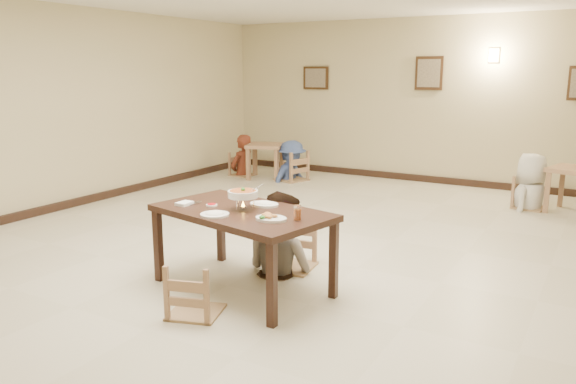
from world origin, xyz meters
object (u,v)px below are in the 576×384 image
Objects in this scene: bg_table_right at (576,177)px; bg_diner_c at (534,153)px; bg_chair_ll at (242,154)px; bg_chair_lr at (292,152)px; bg_diner_a at (242,135)px; main_table at (242,218)px; drink_glass at (297,213)px; bg_chair_rl at (532,178)px; chair_near at (194,264)px; main_diner at (280,192)px; bg_diner_b at (292,141)px; chair_far at (291,222)px; curry_warmer at (243,194)px; bg_table_left at (265,151)px.

bg_diner_c is (-0.59, -0.01, 0.30)m from bg_table_right.
bg_chair_lr reaches higher than bg_chair_ll.
bg_diner_c is at bearing 98.00° from bg_diner_a.
main_table is 1.08× the size of bg_diner_c.
bg_diner_c is (4.23, -0.10, 0.31)m from bg_chair_lr.
bg_table_right is at bearing 108.18° from bg_chair_lr.
bg_chair_rl is at bearing 75.13° from drink_glass.
chair_near is 1.09× the size of bg_table_right.
main_table is 1.08× the size of main_diner.
bg_diner_c is at bearing -127.70° from chair_near.
bg_chair_ll is 0.58× the size of bg_diner_b.
chair_far is 1.01m from drink_glass.
main_table is 0.62m from main_diner.
bg_table_right is 0.77× the size of bg_chair_lr.
bg_chair_ll is at bearing -75.29° from bg_diner_c.
bg_chair_ll is 5.31m from bg_chair_rl.
bg_diner_a is at bearing -67.46° from bg_chair_lr.
curry_warmer is 5.93m from bg_diner_a.
bg_chair_ll is at bearing 179.76° from bg_table_left.
main_diner is at bearing -8.71° from bg_diner_c.
bg_table_left is (-2.83, 4.87, -0.17)m from main_table.
bg_table_right is (2.55, 5.52, 0.09)m from chair_near.
bg_diner_c reaches higher than curry_warmer.
chair_far reaches higher than bg_table_right.
curry_warmer is (-0.05, -0.59, 0.08)m from main_diner.
bg_diner_c reaches higher than bg_table_right.
curry_warmer is 0.19× the size of bg_diner_c.
bg_diner_c is (1.93, 4.83, 0.14)m from main_table.
chair_far is at bearing -136.38° from bg_chair_ll.
main_diner reaches higher than bg_table_right.
bg_chair_lr is 4.23m from bg_chair_rl.
bg_diner_b is at bearing -83.22° from bg_chair_ll.
main_diner is at bearing 47.32° from bg_diner_a.
bg_chair_ll reaches higher than bg_table_left.
curry_warmer is at bearing 173.11° from drink_glass.
bg_diner_b is (-2.40, 4.21, 0.26)m from chair_far.
bg_chair_rl is at bearing 107.88° from bg_chair_lr.
curry_warmer is 0.38× the size of bg_table_right.
bg_chair_rl is at bearing -80.48° from bg_diner_b.
bg_diner_a is (-3.38, 4.87, 0.12)m from main_table.
curry_warmer is 0.19× the size of bg_diner_a.
chair_far is 7.60× the size of drink_glass.
bg_chair_ll is 0.82× the size of bg_chair_lr.
bg_chair_rl is at bearing 98.00° from bg_diner_a.
bg_table_right is at bearing 106.23° from bg_diner_c.
main_diner is 5.17m from bg_table_left.
chair_near is at bearing -104.05° from chair_far.
bg_table_right is 0.94× the size of bg_chair_ll.
main_diner is (0.09, 1.28, 0.40)m from chair_near.
bg_chair_rl is (1.96, 5.50, 0.01)m from chair_near.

